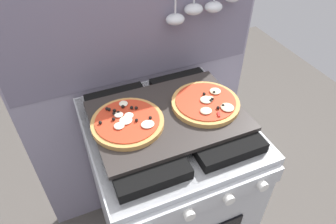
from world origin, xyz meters
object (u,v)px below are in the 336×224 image
at_px(stove, 168,190).
at_px(baking_tray, 168,116).
at_px(pizza_right, 206,103).
at_px(pizza_left, 128,122).

height_order(stove, baking_tray, baking_tray).
relative_size(stove, baking_tray, 1.67).
distance_m(stove, pizza_right, 0.50).
distance_m(baking_tray, pizza_right, 0.15).
bearing_deg(stove, baking_tray, 90.00).
xyz_separation_m(stove, baking_tray, (0.00, 0.00, 0.46)).
bearing_deg(stove, pizza_left, 177.30).
bearing_deg(baking_tray, pizza_left, 177.93).
bearing_deg(baking_tray, pizza_right, -3.54).
height_order(stove, pizza_left, pizza_left).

